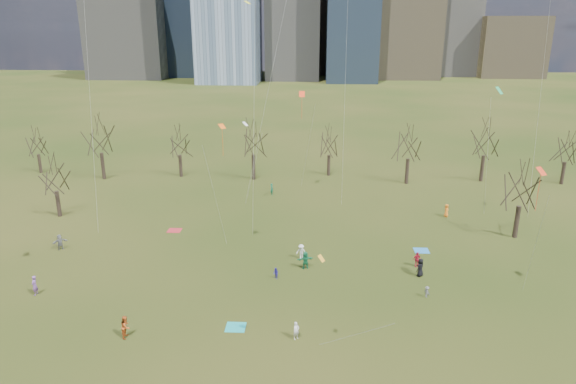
{
  "coord_description": "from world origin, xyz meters",
  "views": [
    {
      "loc": [
        2.7,
        -38.28,
        23.24
      ],
      "look_at": [
        0.0,
        12.0,
        7.0
      ],
      "focal_mm": 32.0,
      "sensor_mm": 36.0,
      "label": 1
    }
  ],
  "objects_px": {
    "blanket_navy": "(421,251)",
    "person_2": "(126,327)",
    "blanket_teal": "(236,327)",
    "blanket_crimson": "(174,230)",
    "person_1": "(296,331)"
  },
  "relations": [
    {
      "from": "blanket_teal",
      "to": "blanket_crimson",
      "type": "bearing_deg",
      "value": 117.33
    },
    {
      "from": "person_1",
      "to": "person_2",
      "type": "height_order",
      "value": "person_2"
    },
    {
      "from": "blanket_teal",
      "to": "blanket_crimson",
      "type": "relative_size",
      "value": 1.0
    },
    {
      "from": "blanket_teal",
      "to": "person_1",
      "type": "relative_size",
      "value": 1.08
    },
    {
      "from": "blanket_teal",
      "to": "person_1",
      "type": "bearing_deg",
      "value": -15.14
    },
    {
      "from": "blanket_navy",
      "to": "person_2",
      "type": "height_order",
      "value": "person_2"
    },
    {
      "from": "blanket_crimson",
      "to": "person_1",
      "type": "bearing_deg",
      "value": -54.44
    },
    {
      "from": "blanket_crimson",
      "to": "person_2",
      "type": "relative_size",
      "value": 0.86
    },
    {
      "from": "blanket_crimson",
      "to": "person_2",
      "type": "bearing_deg",
      "value": -84.54
    },
    {
      "from": "person_1",
      "to": "person_2",
      "type": "distance_m",
      "value": 13.33
    },
    {
      "from": "person_1",
      "to": "blanket_teal",
      "type": "bearing_deg",
      "value": 125.08
    },
    {
      "from": "blanket_navy",
      "to": "person_1",
      "type": "xyz_separation_m",
      "value": [
        -13.0,
        -17.29,
        0.72
      ]
    },
    {
      "from": "blanket_navy",
      "to": "person_2",
      "type": "distance_m",
      "value": 31.76
    },
    {
      "from": "blanket_crimson",
      "to": "person_1",
      "type": "distance_m",
      "value": 26.54
    },
    {
      "from": "blanket_navy",
      "to": "person_1",
      "type": "distance_m",
      "value": 21.65
    }
  ]
}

